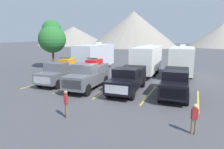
# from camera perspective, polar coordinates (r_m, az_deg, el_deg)

# --- Properties ---
(ground_plane) EXTENTS (240.00, 240.00, 0.00)m
(ground_plane) POSITION_cam_1_polar(r_m,az_deg,el_deg) (16.58, -2.47, -5.19)
(ground_plane) COLOR #47474C
(pickup_truck_a) EXTENTS (2.41, 5.30, 2.47)m
(pickup_truck_a) POSITION_cam_1_polar(r_m,az_deg,el_deg) (20.17, -14.48, 0.73)
(pickup_truck_a) COLOR #595B60
(pickup_truck_a) RESTS_ON ground
(pickup_truck_b) EXTENTS (2.31, 5.47, 2.67)m
(pickup_truck_b) POSITION_cam_1_polar(r_m,az_deg,el_deg) (17.63, -6.80, -0.10)
(pickup_truck_b) COLOR #595B60
(pickup_truck_b) RESTS_ON ground
(pickup_truck_c) EXTENTS (2.37, 5.93, 2.07)m
(pickup_truck_c) POSITION_cam_1_polar(r_m,az_deg,el_deg) (16.73, 4.63, -1.18)
(pickup_truck_c) COLOR black
(pickup_truck_c) RESTS_ON ground
(pickup_truck_d) EXTENTS (2.27, 5.45, 2.09)m
(pickup_truck_d) POSITION_cam_1_polar(r_m,az_deg,el_deg) (16.16, 17.70, -2.02)
(pickup_truck_d) COLOR black
(pickup_truck_d) RESTS_ON ground
(lot_stripe_a) EXTENTS (0.12, 5.50, 0.01)m
(lot_stripe_a) POSITION_cam_1_polar(r_m,az_deg,el_deg) (21.25, -19.47, -2.19)
(lot_stripe_a) COLOR gold
(lot_stripe_a) RESTS_ON ground
(lot_stripe_b) EXTENTS (0.12, 5.50, 0.01)m
(lot_stripe_b) POSITION_cam_1_polar(r_m,az_deg,el_deg) (19.03, -11.33, -3.25)
(lot_stripe_b) COLOR gold
(lot_stripe_b) RESTS_ON ground
(lot_stripe_c) EXTENTS (0.12, 5.50, 0.01)m
(lot_stripe_c) POSITION_cam_1_polar(r_m,az_deg,el_deg) (17.31, -1.29, -4.47)
(lot_stripe_c) COLOR gold
(lot_stripe_c) RESTS_ON ground
(lot_stripe_d) EXTENTS (0.12, 5.50, 0.01)m
(lot_stripe_d) POSITION_cam_1_polar(r_m,az_deg,el_deg) (16.22, 10.55, -5.73)
(lot_stripe_d) COLOR gold
(lot_stripe_d) RESTS_ON ground
(lot_stripe_e) EXTENTS (0.12, 5.50, 0.01)m
(lot_stripe_e) POSITION_cam_1_polar(r_m,az_deg,el_deg) (15.91, 23.51, -6.82)
(lot_stripe_e) COLOR gold
(lot_stripe_e) RESTS_ON ground
(camper_trailer_a) EXTENTS (2.86, 9.02, 3.77)m
(camper_trailer_a) POSITION_cam_1_polar(r_m,az_deg,el_deg) (27.28, -4.93, 5.43)
(camper_trailer_a) COLOR silver
(camper_trailer_a) RESTS_ON ground
(camper_trailer_b) EXTENTS (2.69, 9.11, 3.66)m
(camper_trailer_b) POSITION_cam_1_polar(r_m,az_deg,el_deg) (24.39, 10.10, 4.51)
(camper_trailer_b) COLOR white
(camper_trailer_b) RESTS_ON ground
(camper_trailer_c) EXTENTS (2.69, 7.32, 3.66)m
(camper_trailer_c) POSITION_cam_1_polar(r_m,az_deg,el_deg) (23.89, 19.41, 3.91)
(camper_trailer_c) COLOR silver
(camper_trailer_c) RESTS_ON ground
(person_a) EXTENTS (0.34, 0.21, 1.53)m
(person_a) POSITION_cam_1_polar(r_m,az_deg,el_deg) (10.31, 22.61, -11.17)
(person_a) COLOR #726047
(person_a) RESTS_ON ground
(person_b) EXTENTS (0.30, 0.30, 1.62)m
(person_b) POSITION_cam_1_polar(r_m,az_deg,el_deg) (11.67, -13.08, -7.72)
(person_b) COLOR #726047
(person_b) RESTS_ON ground
(tree_a) EXTENTS (3.87, 3.87, 6.90)m
(tree_a) POSITION_cam_1_polar(r_m,az_deg,el_deg) (29.93, -16.83, 10.35)
(tree_a) COLOR brown
(tree_a) RESTS_ON ground
(mountain_ridge) EXTENTS (146.22, 45.66, 15.14)m
(mountain_ridge) POSITION_cam_1_polar(r_m,az_deg,el_deg) (90.24, 19.68, 11.61)
(mountain_ridge) COLOR gray
(mountain_ridge) RESTS_ON ground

